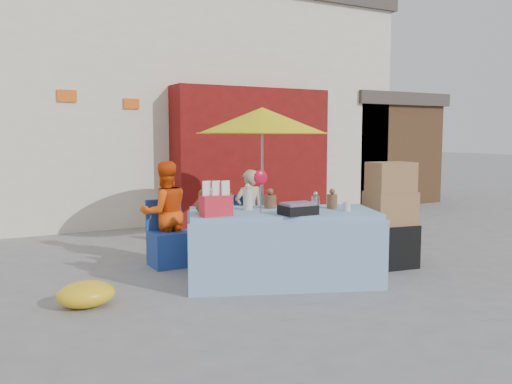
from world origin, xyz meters
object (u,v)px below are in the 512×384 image
market_table (282,245)px  umbrella (262,121)px  box_stack (390,219)px  chair_left (169,246)px  vendor_orange (165,213)px  vendor_beige (249,212)px  chair_right (254,238)px

market_table → umbrella: umbrella is taller
box_stack → umbrella: bearing=118.1°
chair_left → vendor_orange: vendor_orange is taller
chair_left → umbrella: (1.55, 0.28, 1.64)m
vendor_beige → chair_right: bearing=90.4°
vendor_orange → box_stack: 2.91m
vendor_orange → vendor_beige: (1.25, 0.00, -0.07)m
vendor_beige → box_stack: (1.21, -1.55, 0.02)m
chair_left → umbrella: 2.27m
chair_left → vendor_orange: (-0.00, 0.13, 0.42)m
market_table → vendor_beige: size_ratio=1.97×
chair_right → chair_left: bearing=-179.6°
market_table → box_stack: bearing=19.8°
chair_right → vendor_orange: 1.33m
market_table → vendor_orange: 1.75m
market_table → box_stack: (1.59, -0.05, 0.20)m
chair_left → vendor_beige: size_ratio=0.70×
vendor_orange → umbrella: size_ratio=0.65×
chair_left → box_stack: box_stack is taller
box_stack → chair_right: bearing=130.5°
vendor_orange → box_stack: bearing=148.1°
umbrella → box_stack: bearing=-61.9°
market_table → chair_left: (-0.87, 1.37, -0.17)m
market_table → chair_right: 1.43m
chair_right → vendor_beige: bearing=90.4°
vendor_beige → box_stack: 1.97m
market_table → chair_right: size_ratio=2.80×
vendor_beige → box_stack: box_stack is taller
chair_left → chair_right: 1.25m
vendor_orange → vendor_beige: bearing=-179.6°
chair_right → vendor_beige: vendor_beige is taller
umbrella → box_stack: 2.31m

